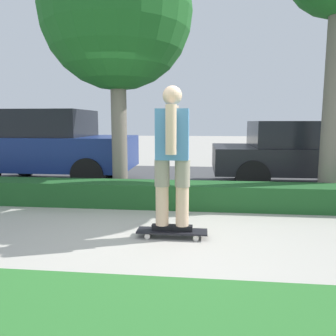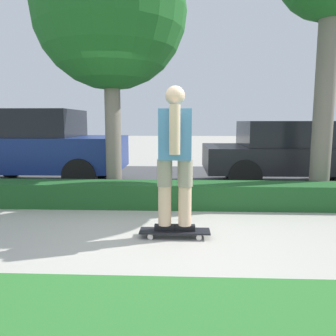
{
  "view_description": "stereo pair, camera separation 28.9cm",
  "coord_description": "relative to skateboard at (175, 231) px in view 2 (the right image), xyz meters",
  "views": [
    {
      "loc": [
        0.55,
        -3.87,
        1.45
      ],
      "look_at": [
        0.07,
        0.6,
        0.81
      ],
      "focal_mm": 35.0,
      "sensor_mm": 36.0,
      "label": 1
    },
    {
      "loc": [
        0.27,
        -3.9,
        1.45
      ],
      "look_at": [
        0.07,
        0.6,
        0.81
      ],
      "focal_mm": 35.0,
      "sensor_mm": 36.0,
      "label": 2
    }
  ],
  "objects": [
    {
      "name": "skateboard",
      "position": [
        0.0,
        0.0,
        0.0
      ],
      "size": [
        0.89,
        0.24,
        0.09
      ],
      "color": "black",
      "rests_on": "ground_plane"
    },
    {
      "name": "parked_car_middle",
      "position": [
        2.59,
        3.59,
        0.7
      ],
      "size": [
        4.02,
        1.95,
        1.46
      ],
      "rotation": [
        0.0,
        0.0,
        0.01
      ],
      "color": "black",
      "rests_on": "ground_plane"
    },
    {
      "name": "tree_near",
      "position": [
        -1.19,
        2.06,
        3.27
      ],
      "size": [
        2.7,
        2.7,
        4.72
      ],
      "color": "#70665B",
      "rests_on": "ground_plane"
    },
    {
      "name": "street_asphalt",
      "position": [
        -0.18,
        4.12,
        -0.07
      ],
      "size": [
        13.06,
        5.0,
        0.01
      ],
      "color": "#474749",
      "rests_on": "ground_plane"
    },
    {
      "name": "hedge_row",
      "position": [
        -0.18,
        1.52,
        0.13
      ],
      "size": [
        13.06,
        0.6,
        0.41
      ],
      "color": "#1E5123",
      "rests_on": "ground_plane"
    },
    {
      "name": "skater_person",
      "position": [
        0.0,
        0.0,
        0.97
      ],
      "size": [
        0.51,
        0.46,
        1.78
      ],
      "color": "black",
      "rests_on": "skateboard"
    },
    {
      "name": "ground_plane",
      "position": [
        -0.18,
        -0.08,
        -0.07
      ],
      "size": [
        60.0,
        60.0,
        0.0
      ],
      "primitive_type": "plane",
      "color": "#ADA89E"
    },
    {
      "name": "parked_car_front",
      "position": [
        -3.24,
        3.49,
        0.81
      ],
      "size": [
        3.83,
        1.98,
        1.72
      ],
      "rotation": [
        0.0,
        0.0,
        0.01
      ],
      "color": "navy",
      "rests_on": "ground_plane"
    }
  ]
}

